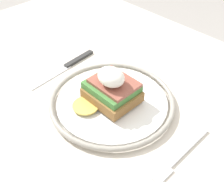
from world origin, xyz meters
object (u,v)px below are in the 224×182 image
Objects in this scene: knife at (68,66)px; plate at (112,101)px; fork at (179,156)px; sandwich at (111,88)px.

plate is at bearing 174.91° from knife.
fork is 0.33m from knife.
plate is at bearing -119.92° from sandwich.
sandwich reaches higher than plate.
sandwich is at bearing -2.60° from fork.
knife is (0.33, -0.02, 0.00)m from fork.
fork is at bearing 175.99° from knife.
sandwich is at bearing 60.08° from plate.
plate is 1.32× the size of knife.
knife is at bearing -4.01° from fork.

